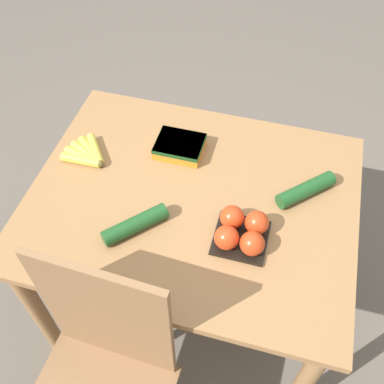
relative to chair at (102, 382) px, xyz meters
name	(u,v)px	position (x,y,z in m)	size (l,w,h in m)	color
ground_plane	(192,295)	(-0.12, -0.59, -0.52)	(12.00, 12.00, 0.00)	#665B51
dining_table	(192,217)	(-0.12, -0.59, 0.11)	(1.10, 0.88, 0.74)	#9E7044
chair	(102,382)	(0.00, 0.00, 0.00)	(0.44, 0.42, 1.01)	#8E6642
banana_bunch	(88,154)	(0.29, -0.66, 0.24)	(0.16, 0.15, 0.03)	brown
tomato_pack	(242,231)	(-0.31, -0.47, 0.27)	(0.17, 0.17, 0.09)	black
carrot_bag	(180,146)	(-0.02, -0.78, 0.25)	(0.17, 0.14, 0.05)	orange
cucumber_near	(135,224)	(0.02, -0.42, 0.25)	(0.19, 0.19, 0.05)	#1E5123
cucumber_far	(306,190)	(-0.49, -0.70, 0.25)	(0.19, 0.19, 0.05)	#1E5123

